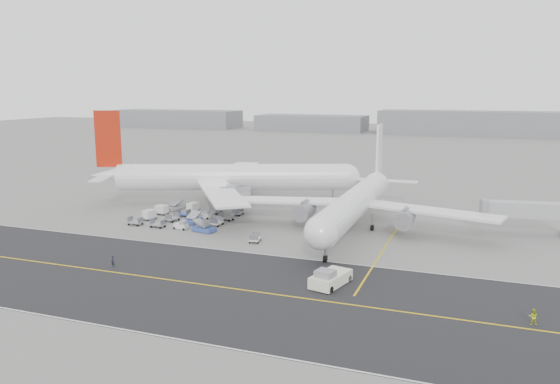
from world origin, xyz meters
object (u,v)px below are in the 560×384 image
(ground_crew_a, at_px, (113,261))
(ground_crew_b, at_px, (533,317))
(airliner_a, at_px, (227,177))
(pushback_tug, at_px, (330,278))
(jet_bridge, at_px, (528,212))
(airliner_b, at_px, (356,202))

(ground_crew_a, xyz_separation_m, ground_crew_b, (57.85, -0.52, 0.08))
(airliner_a, height_order, ground_crew_a, airliner_a)
(airliner_a, relative_size, pushback_tug, 6.61)
(pushback_tug, bearing_deg, jet_bridge, 68.80)
(jet_bridge, relative_size, ground_crew_b, 8.90)
(jet_bridge, height_order, ground_crew_b, jet_bridge)
(pushback_tug, bearing_deg, ground_crew_a, -159.58)
(pushback_tug, bearing_deg, airliner_b, 110.39)
(pushback_tug, relative_size, jet_bridge, 0.53)
(pushback_tug, relative_size, ground_crew_a, 5.16)
(ground_crew_a, bearing_deg, airliner_b, 74.15)
(jet_bridge, distance_m, ground_crew_a, 73.14)
(airliner_a, distance_m, pushback_tug, 58.60)
(airliner_a, distance_m, ground_crew_a, 49.04)
(airliner_b, relative_size, jet_bridge, 3.17)
(ground_crew_b, bearing_deg, ground_crew_a, 1.02)
(airliner_a, relative_size, ground_crew_a, 34.08)
(airliner_a, height_order, jet_bridge, airliner_a)
(airliner_a, relative_size, ground_crew_b, 31.27)
(airliner_b, relative_size, ground_crew_a, 30.72)
(airliner_b, distance_m, jet_bridge, 31.27)
(pushback_tug, distance_m, jet_bridge, 46.90)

